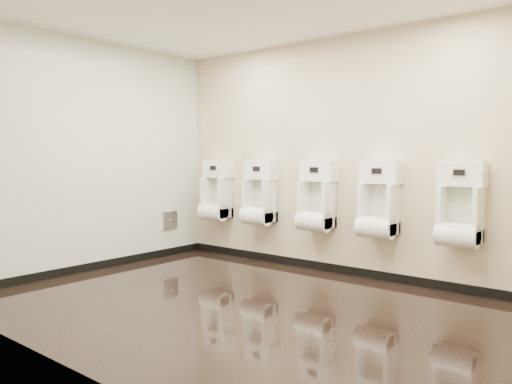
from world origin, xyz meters
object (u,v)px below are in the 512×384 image
urinal_0 (216,195)px  urinal_3 (379,205)px  urinal_2 (316,201)px  urinal_4 (460,211)px  access_panel (170,220)px  urinal_1 (259,197)px

urinal_0 → urinal_3: size_ratio=1.00×
urinal_0 → urinal_2: 1.65m
urinal_3 → urinal_4: (0.86, 0.00, 0.00)m
access_panel → urinal_1: urinal_1 is taller
urinal_0 → urinal_1: (0.78, 0.00, 0.00)m
urinal_3 → urinal_2: bearing=180.0°
urinal_4 → urinal_3: bearing=180.0°
access_panel → urinal_0: 0.75m
urinal_1 → urinal_3: same height
urinal_0 → urinal_3: 2.45m
urinal_2 → urinal_1: bearing=180.0°
urinal_2 → urinal_4: 1.66m
urinal_2 → urinal_4: bearing=0.0°
access_panel → urinal_2: size_ratio=0.30×
urinal_3 → urinal_4: size_ratio=1.00×
urinal_3 → urinal_4: 0.86m
urinal_0 → urinal_4: 3.31m
access_panel → urinal_3: 3.02m
access_panel → urinal_2: 2.24m
urinal_4 → urinal_0: bearing=180.0°
urinal_2 → urinal_4: size_ratio=1.00×
urinal_0 → urinal_4: size_ratio=1.00×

